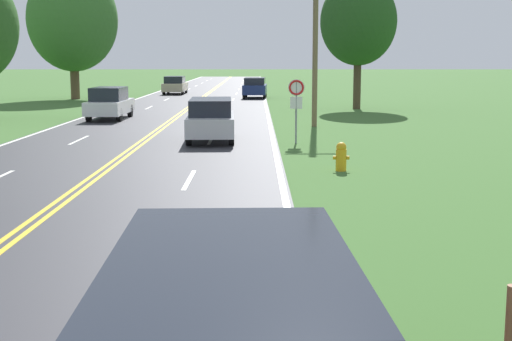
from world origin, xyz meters
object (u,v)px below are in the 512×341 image
Objects in this scene: fire_hydrant at (344,156)px; car_silver_suv_mid_far at (213,119)px; traffic_sign at (299,95)px; car_champagne_sedan_horizon at (178,85)px; tree_left_verge at (75,20)px; car_white_sedan_receding at (112,103)px; car_dark_blue_suv_distant at (257,87)px; tree_far_back at (361,22)px.

fire_hydrant is 0.18× the size of car_silver_suv_mid_far.
car_champagne_sedan_horizon is (-8.54, 36.46, -0.98)m from traffic_sign.
tree_left_verge reaches higher than traffic_sign.
traffic_sign is at bearing -138.78° from car_white_sedan_receding.
car_white_sedan_receding is (-8.96, 10.42, -0.92)m from traffic_sign.
car_dark_blue_suv_distant is 9.37m from car_champagne_sedan_horizon.
tree_far_back is (3.86, 24.48, 4.89)m from fire_hydrant.
car_silver_suv_mid_far reaches higher than car_champagne_sedan_horizon.
tree_left_verge is at bearing -158.66° from car_silver_suv_mid_far.
tree_far_back reaches higher than car_silver_suv_mid_far.
tree_far_back is 1.76× the size of car_silver_suv_mid_far.
fire_hydrant is 25.26m from tree_far_back.
car_dark_blue_suv_distant is at bearing 92.95° from traffic_sign.
fire_hydrant is at bearing 27.20° from car_silver_suv_mid_far.
car_white_sedan_receding reaches higher than fire_hydrant.
car_champagne_sedan_horizon is at bearing -129.39° from car_dark_blue_suv_distant.
fire_hydrant is at bearing -149.16° from car_white_sedan_receding.
car_champagne_sedan_horizon is (6.78, 7.71, -5.18)m from tree_left_verge.
car_silver_suv_mid_far is at bearing -0.74° from car_dark_blue_suv_distant.
car_silver_suv_mid_far is 0.98× the size of car_white_sedan_receding.
tree_far_back is at bearing 75.23° from traffic_sign.
tree_far_back is 1.72× the size of car_white_sedan_receding.
car_white_sedan_receding is at bearing -18.09° from car_dark_blue_suv_distant.
traffic_sign is at bearing -61.94° from tree_left_verge.
car_white_sedan_receding is 26.05m from car_champagne_sedan_horizon.
tree_left_verge is at bearing 118.06° from traffic_sign.
tree_left_verge is 30.90m from car_silver_suv_mid_far.
car_silver_suv_mid_far is at bearing -66.51° from tree_left_verge.
tree_far_back is 1.71× the size of car_champagne_sedan_horizon.
car_dark_blue_suv_distant is (-2.45, 36.66, 0.45)m from fire_hydrant.
fire_hydrant is 0.34× the size of traffic_sign.
tree_left_verge is (-16.22, 35.19, 5.56)m from fire_hydrant.
traffic_sign is at bearing 73.67° from car_silver_suv_mid_far.
tree_left_verge reaches higher than car_dark_blue_suv_distant.
car_silver_suv_mid_far is (12.15, -27.95, -5.11)m from tree_left_verge.
tree_left_verge reaches higher than car_silver_suv_mid_far.
car_white_sedan_receding reaches higher than car_dark_blue_suv_distant.
tree_far_back is at bearing -28.08° from tree_left_verge.
car_white_sedan_receding is at bearing 130.69° from traffic_sign.
tree_left_verge is at bearing 138.97° from car_champagne_sedan_horizon.
car_white_sedan_receding reaches higher than car_silver_suv_mid_far.
car_champagne_sedan_horizon is (-13.30, 18.42, -4.51)m from tree_far_back.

